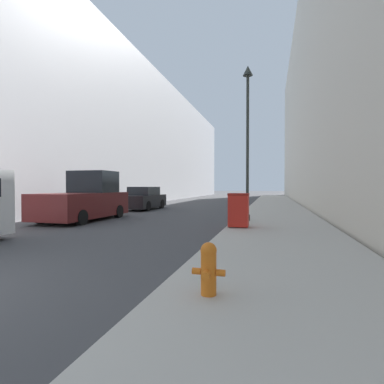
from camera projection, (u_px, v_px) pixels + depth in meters
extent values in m
cube|color=#B7B2A8|center=(276.00, 210.00, 19.57)|extent=(3.81, 60.00, 0.12)
cube|color=#BCBCC1|center=(106.00, 139.00, 31.62)|extent=(12.00, 60.00, 13.11)
cube|color=beige|center=(375.00, 91.00, 25.05)|extent=(12.00, 60.00, 19.24)
cylinder|color=orange|center=(209.00, 274.00, 4.04)|extent=(0.21, 0.21, 0.56)
sphere|color=orange|center=(209.00, 250.00, 4.04)|extent=(0.22, 0.22, 0.22)
cylinder|color=orange|center=(209.00, 246.00, 4.03)|extent=(0.06, 0.06, 0.05)
cylinder|color=orange|center=(206.00, 275.00, 3.88)|extent=(0.11, 0.12, 0.11)
cylinder|color=orange|center=(197.00, 271.00, 4.08)|extent=(0.12, 0.09, 0.09)
cylinder|color=orange|center=(221.00, 273.00, 4.00)|extent=(0.12, 0.09, 0.09)
cube|color=red|center=(239.00, 211.00, 10.74)|extent=(0.70, 0.62, 1.11)
cube|color=maroon|center=(239.00, 194.00, 10.73)|extent=(0.72, 0.64, 0.08)
cylinder|color=black|center=(231.00, 224.00, 11.08)|extent=(0.05, 0.16, 0.16)
cylinder|color=black|center=(247.00, 224.00, 10.93)|extent=(0.05, 0.16, 0.16)
cylinder|color=#2D332D|center=(247.00, 218.00, 12.82)|extent=(0.23, 0.23, 0.25)
cylinder|color=#2D332D|center=(248.00, 148.00, 12.76)|extent=(0.12, 0.12, 6.18)
cone|color=#2D332D|center=(248.00, 71.00, 12.70)|extent=(0.42, 0.42, 0.42)
cube|color=#561919|center=(83.00, 205.00, 13.92)|extent=(2.12, 4.95, 1.11)
cube|color=black|center=(93.00, 182.00, 14.74)|extent=(1.95, 1.58, 1.05)
cylinder|color=black|center=(84.00, 211.00, 15.67)|extent=(0.24, 0.64, 0.64)
cylinder|color=black|center=(118.00, 211.00, 15.16)|extent=(0.24, 0.64, 0.64)
cylinder|color=black|center=(41.00, 216.00, 12.70)|extent=(0.24, 0.64, 0.64)
cylinder|color=black|center=(81.00, 217.00, 12.19)|extent=(0.24, 0.64, 0.64)
cube|color=black|center=(144.00, 201.00, 20.55)|extent=(1.71, 4.17, 0.83)
cube|color=#1E2328|center=(144.00, 191.00, 20.54)|extent=(1.50, 2.17, 0.57)
cylinder|color=black|center=(141.00, 204.00, 21.96)|extent=(0.24, 0.64, 0.64)
cylinder|color=black|center=(161.00, 204.00, 21.56)|extent=(0.24, 0.64, 0.64)
cylinder|color=black|center=(125.00, 206.00, 19.54)|extent=(0.24, 0.64, 0.64)
cylinder|color=black|center=(147.00, 206.00, 19.14)|extent=(0.24, 0.64, 0.64)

